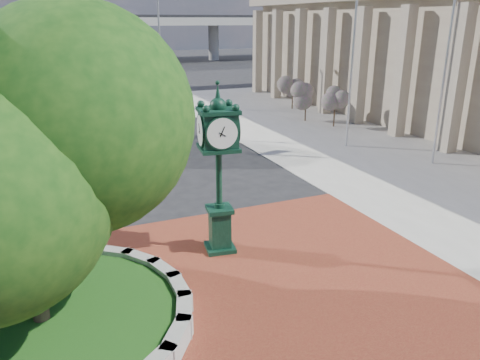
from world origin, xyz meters
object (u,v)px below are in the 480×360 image
at_px(post_clock, 219,164).
at_px(parked_car, 119,82).
at_px(street_lamp_near, 162,44).
at_px(flagpole_b, 354,37).
at_px(flagpole_a, 448,53).
at_px(street_lamp_far, 64,35).

bearing_deg(post_clock, parked_car, 85.17).
bearing_deg(street_lamp_near, flagpole_b, -69.64).
bearing_deg(parked_car, post_clock, -100.66).
bearing_deg(flagpole_a, post_clock, -161.22).
height_order(street_lamp_near, street_lamp_far, street_lamp_far).
bearing_deg(street_lamp_near, parked_car, 99.63).
xyz_separation_m(post_clock, flagpole_b, (11.05, 8.93, 3.09)).
distance_m(post_clock, parked_car, 36.60).
distance_m(parked_car, street_lamp_far, 6.88).
relative_size(flagpole_a, flagpole_b, 0.90).
relative_size(parked_car, street_lamp_far, 0.51).
xyz_separation_m(flagpole_a, flagpole_b, (-1.93, 4.52, 0.57)).
bearing_deg(street_lamp_far, post_clock, -87.82).
bearing_deg(flagpole_a, street_lamp_near, 110.96).
bearing_deg(flagpole_a, parked_car, 107.20).
relative_size(post_clock, parked_car, 1.09).
distance_m(flagpole_a, street_lamp_near, 22.46).
relative_size(parked_car, flagpole_a, 0.45).
bearing_deg(street_lamp_far, street_lamp_near, -64.47).
xyz_separation_m(street_lamp_near, street_lamp_far, (-6.42, 13.45, 0.42)).
xyz_separation_m(post_clock, street_lamp_far, (-1.48, 38.83, 2.54)).
distance_m(post_clock, street_lamp_near, 25.95).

